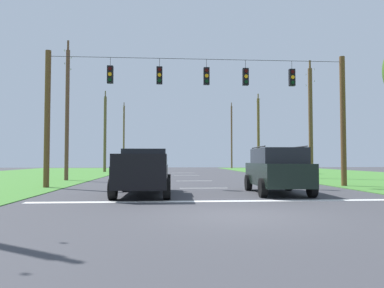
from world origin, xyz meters
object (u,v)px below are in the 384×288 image
Objects in this scene: overhead_signal_span at (200,110)px; utility_pole_distant_right at (105,133)px; utility_pole_distant_left at (124,135)px; utility_pole_far_left at (67,110)px; utility_pole_mid_right at (311,120)px; utility_pole_near_left at (232,135)px; suv_black at (277,169)px; utility_pole_far_right at (258,134)px; distant_car_crossing_white at (293,166)px; pickup_truck at (144,172)px.

utility_pole_distant_right is at bearing 110.54° from overhead_signal_span.
utility_pole_far_left is at bearing -90.21° from utility_pole_distant_left.
overhead_signal_span is 1.70× the size of utility_pole_distant_right.
utility_pole_far_left reaches higher than utility_pole_mid_right.
utility_pole_distant_right is (-9.14, 24.38, 0.41)m from overhead_signal_span.
utility_pole_distant_left is (-18.05, -0.55, -0.11)m from utility_pole_near_left.
suv_black is at bearing -117.99° from utility_pole_mid_right.
utility_pole_far_right reaches higher than suv_black.
suv_black is 0.50× the size of utility_pole_distant_right.
overhead_signal_span is at bearing -69.46° from utility_pole_distant_right.
utility_pole_distant_right is (-20.37, 7.33, 3.86)m from distant_car_crossing_white.
suv_black is 0.49× the size of utility_pole_far_left.
utility_pole_far_left is (-6.10, 10.87, 4.03)m from pickup_truck.
suv_black is at bearing -42.25° from utility_pole_far_left.
pickup_truck is 0.57× the size of utility_pole_far_right.
utility_pole_far_left is at bearing -175.35° from utility_pole_mid_right.
utility_pole_distant_right is at bearing 102.49° from pickup_truck.
distant_car_crossing_white is 0.40× the size of utility_pole_near_left.
suv_black is 0.51× the size of utility_pole_far_right.
utility_pole_far_left reaches higher than distant_car_crossing_white.
overhead_signal_span is at bearing -36.94° from utility_pole_far_left.
pickup_truck is at bearing -82.45° from utility_pole_distant_left.
distant_car_crossing_white is 0.46× the size of utility_pole_far_right.
utility_pole_distant_right is 16.62m from utility_pole_distant_left.
overhead_signal_span is 41.93m from utility_pole_distant_left.
utility_pole_far_left is at bearing -136.95° from utility_pole_far_right.
utility_pole_near_left is at bearing 42.99° from utility_pole_distant_right.
utility_pole_far_left is (-11.91, 10.82, 3.94)m from suv_black.
pickup_truck is 0.54× the size of utility_pole_far_left.
utility_pole_distant_left is at bearing 119.21° from utility_pole_mid_right.
utility_pole_distant_left reaches higher than utility_pole_far_right.
pickup_truck is 1.11× the size of suv_black.
utility_pole_far_right is at bearing 90.78° from utility_pole_mid_right.
utility_pole_mid_right is at bearing -89.53° from utility_pole_near_left.
utility_pole_near_left reaches higher than pickup_truck.
utility_pole_near_left is 1.11× the size of utility_pole_far_left.
distant_car_crossing_white is 7.93m from utility_pole_far_right.
utility_pole_mid_right is at bearing -60.79° from utility_pole_distant_left.
utility_pole_mid_right reaches higher than overhead_signal_span.
distant_car_crossing_white is at bearing 56.63° from overhead_signal_span.
utility_pole_distant_right is at bearing 90.71° from utility_pole_far_left.
distant_car_crossing_white is 0.45× the size of utility_pole_distant_right.
utility_pole_far_left reaches higher than pickup_truck.
utility_pole_distant_left is (-20.02, 23.93, 4.71)m from distant_car_crossing_white.
utility_pole_near_left is at bearing 77.43° from overhead_signal_span.
suv_black is 22.71m from distant_car_crossing_white.
overhead_signal_span is 1.65× the size of utility_pole_far_left.
utility_pole_far_right is at bearing 68.57° from overhead_signal_span.
utility_pole_distant_right is (-18.67, 16.18, 0.05)m from utility_pole_mid_right.
overhead_signal_span is at bearing -111.43° from utility_pole_far_right.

